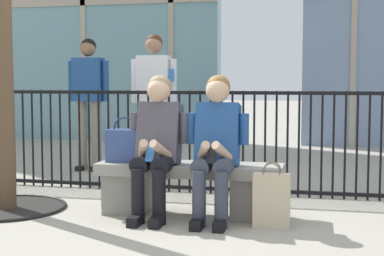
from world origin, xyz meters
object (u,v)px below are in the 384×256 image
Objects in this scene: handbag_on_bench at (125,145)px; bystander_further_back at (89,94)px; bystander_at_railing at (154,95)px; seated_person_companion at (216,143)px; seated_person_with_phone at (157,141)px; stone_bench at (189,184)px; shopping_bag at (272,200)px.

bystander_further_back is (-1.26, 2.18, 0.40)m from handbag_on_bench.
handbag_on_bench is at bearing -59.96° from bystander_further_back.
handbag_on_bench is at bearing -81.99° from bystander_at_railing.
handbag_on_bench is (-0.84, 0.12, -0.05)m from seated_person_companion.
seated_person_companion is 3.13m from bystander_further_back.
seated_person_companion is at bearing 0.00° from seated_person_with_phone.
seated_person_with_phone reaches higher than stone_bench.
bystander_further_back is (-1.02, 0.45, -0.00)m from bystander_at_railing.
stone_bench is 1.32× the size of seated_person_with_phone.
bystander_at_railing is at bearing 98.01° from handbag_on_bench.
bystander_further_back reaches higher than handbag_on_bench.
bystander_further_back is at bearing 130.31° from stone_bench.
stone_bench is 0.47m from seated_person_with_phone.
stone_bench is at bearing 0.99° from handbag_on_bench.
bystander_at_railing is at bearing 107.11° from seated_person_with_phone.
stone_bench is 0.78m from shopping_bag.
bystander_at_railing is at bearing 120.32° from seated_person_companion.
stone_bench is 4.02× the size of handbag_on_bench.
bystander_further_back is (-1.58, 2.30, 0.35)m from seated_person_with_phone.
handbag_on_bench is 0.76× the size of shopping_bag.
seated_person_companion is at bearing -47.64° from bystander_further_back.
seated_person_with_phone is 0.51m from seated_person_companion.
stone_bench is at bearing -64.36° from bystander_at_railing.
stone_bench is 1.32× the size of seated_person_companion.
shopping_bag is at bearing -8.70° from seated_person_with_phone.
handbag_on_bench is at bearing 159.93° from seated_person_with_phone.
seated_person_with_phone is 0.71× the size of bystander_further_back.
bystander_at_railing and bystander_further_back have the same top height.
seated_person_companion reaches higher than shopping_bag.
handbag_on_bench reaches higher than stone_bench.
seated_person_companion is 0.85m from handbag_on_bench.
bystander_at_railing reaches higher than seated_person_companion.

